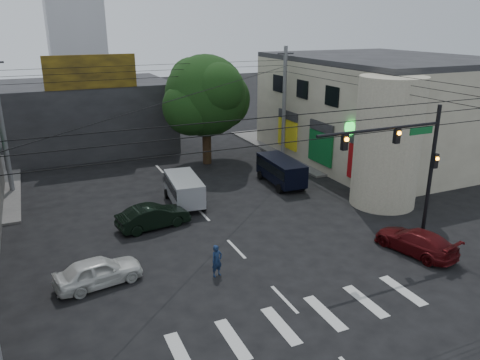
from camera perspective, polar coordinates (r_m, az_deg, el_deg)
ground at (r=22.51m, az=1.62°, el=-10.54°), size 160.00×160.00×0.00m
sidewalk_far_right at (r=45.81m, az=12.22°, el=4.50°), size 16.00×16.00×0.15m
building_right at (r=41.19m, az=16.70°, el=8.16°), size 14.00×18.00×8.00m
corner_column at (r=30.04m, az=17.53°, el=4.37°), size 4.00×4.00×8.00m
building_far at (r=44.61m, az=-18.01°, el=7.49°), size 14.00×10.00×6.00m
billboard at (r=39.20m, az=-17.75°, el=12.45°), size 7.00×0.30×2.60m
street_tree at (r=37.28m, az=-4.20°, el=10.15°), size 6.40×6.40×8.70m
traffic_gantry at (r=24.20m, az=19.78°, el=2.82°), size 7.10×0.35×7.20m
utility_pole_far_left at (r=34.30m, az=-27.03°, el=5.93°), size 0.32×0.32×9.20m
utility_pole_far_right at (r=39.22m, az=5.41°, el=9.25°), size 0.32×0.32×9.20m
dark_sedan at (r=26.69m, az=-10.54°, el=-4.39°), size 2.56×4.45×1.34m
white_compact at (r=21.74m, az=-16.87°, el=-10.61°), size 2.75×4.28×1.29m
maroon_sedan at (r=25.12m, az=20.60°, el=-7.00°), size 3.46×4.93×1.22m
silver_minivan at (r=29.63m, az=-6.82°, el=-1.34°), size 4.51×2.53×1.80m
navy_van at (r=33.17m, az=5.02°, el=0.98°), size 4.83×2.20×1.87m
traffic_officer at (r=21.47m, az=-2.84°, el=-9.81°), size 0.74×0.64×1.52m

